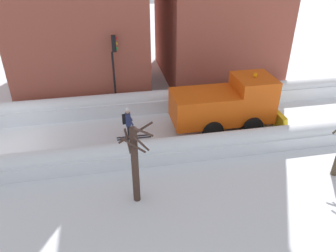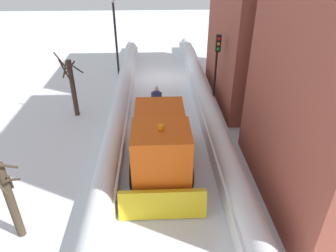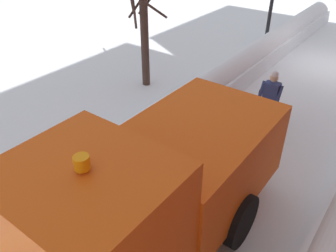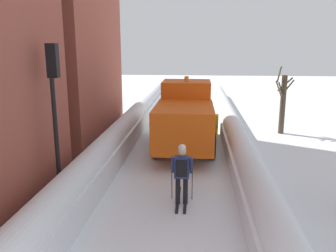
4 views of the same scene
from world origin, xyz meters
name	(u,v)px [view 3 (image 3 of 4)]	position (x,y,z in m)	size (l,w,h in m)	color
ground_plane	(204,217)	(0.00, 10.00, 0.00)	(80.00, 80.00, 0.00)	white
snowbank_right	(115,155)	(2.57, 10.00, 0.49)	(1.10, 36.00, 1.10)	white
plow_truck	(156,192)	(0.30, 11.23, 1.48)	(3.20, 5.98, 3.12)	#DB510F
skier	(271,97)	(0.40, 5.84, 1.00)	(0.62, 1.80, 1.81)	black
bare_tree_near	(144,35)	(5.16, 5.75, 1.85)	(1.35, 1.32, 3.81)	#3D2A23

